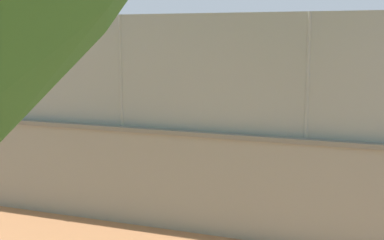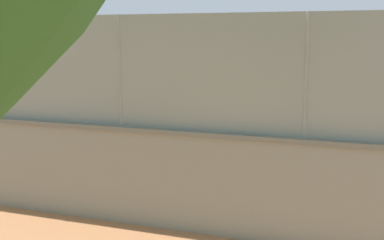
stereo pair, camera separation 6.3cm
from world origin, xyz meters
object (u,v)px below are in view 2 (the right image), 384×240
at_px(player_baseline_waiting, 355,111).
at_px(spare_ball_by_wall, 330,216).
at_px(player_foreground_swinging, 129,113).
at_px(sports_ball, 324,148).

relative_size(player_baseline_waiting, spare_ball_by_wall, 10.94).
bearing_deg(spare_ball_by_wall, player_foreground_swinging, -37.85).
relative_size(player_baseline_waiting, player_foreground_swinging, 1.02).
height_order(player_baseline_waiting, player_foreground_swinging, player_baseline_waiting).
bearing_deg(player_foreground_swinging, player_baseline_waiting, -158.25).
xyz_separation_m(player_foreground_swinging, sports_ball, (-6.12, -0.69, -0.87)).
bearing_deg(spare_ball_by_wall, sports_ball, -84.82).
relative_size(sports_ball, spare_ball_by_wall, 1.48).
bearing_deg(player_baseline_waiting, sports_ball, 69.02).
bearing_deg(player_foreground_swinging, spare_ball_by_wall, 142.15).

